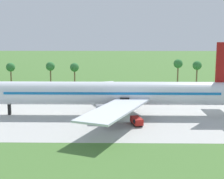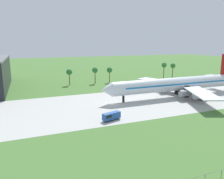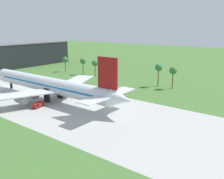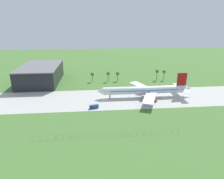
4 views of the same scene
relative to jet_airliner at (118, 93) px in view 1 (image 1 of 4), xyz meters
The scene contains 3 objects.
jet_airliner is the anchor object (origin of this frame).
baggage_tug 12.05m from the jet_airliner, 66.02° to the right, with size 3.04×4.95×1.83m.
palm_tree_row 47.69m from the jet_airliner, 97.87° to the left, with size 78.66×3.60×11.29m.
Camera 1 is at (35.00, -88.53, 22.46)m, focal length 55.00 mm.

